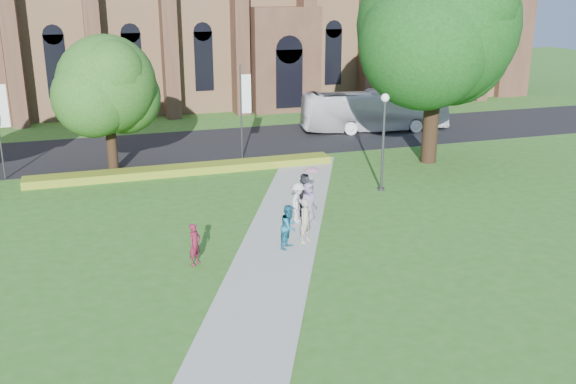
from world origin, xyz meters
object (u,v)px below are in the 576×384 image
object	(u,v)px
streetlamp	(384,130)
tour_coach	(375,111)
large_tree	(437,25)
pedestrian_0	(195,244)

from	to	relation	value
streetlamp	tour_coach	bearing A→B (deg)	65.84
large_tree	tour_coach	xyz separation A→B (m)	(0.80, 9.55, -6.79)
streetlamp	tour_coach	distance (m)	15.50
streetlamp	pedestrian_0	bearing A→B (deg)	-149.49
large_tree	tour_coach	distance (m)	11.75
large_tree	pedestrian_0	distance (m)	21.56
tour_coach	large_tree	bearing A→B (deg)	-176.84
streetlamp	large_tree	size ratio (longest dim) A/B	0.40
tour_coach	pedestrian_0	world-z (taller)	tour_coach
tour_coach	pedestrian_0	xyz separation A→B (m)	(-17.65, -20.74, -0.69)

